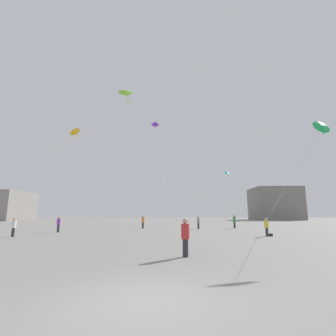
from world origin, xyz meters
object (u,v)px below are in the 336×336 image
(person_in_green, at_px, (234,221))
(kite_cyan_diamond, at_px, (227,173))
(kite_amber_diamond, at_px, (74,132))
(building_centre_hall, at_px, (275,204))
(person_in_purple, at_px, (59,224))
(kite_lime_diamond, at_px, (126,93))
(kite_violet_delta, at_px, (155,128))
(person_in_orange, at_px, (143,221))
(person_in_white, at_px, (14,226))
(person_in_yellow, at_px, (266,226))
(person_in_grey, at_px, (198,222))
(handbag_beside_flyer, at_px, (271,235))
(person_in_red, at_px, (185,235))
(kite_emerald_diamond, at_px, (321,127))

(person_in_green, bearing_deg, kite_cyan_diamond, 167.38)
(kite_amber_diamond, xyz_separation_m, building_centre_hall, (44.19, 68.49, -4.10))
(person_in_purple, xyz_separation_m, kite_amber_diamond, (2.89, -4.30, 8.78))
(kite_lime_diamond, bearing_deg, kite_violet_delta, 89.90)
(person_in_purple, bearing_deg, person_in_orange, 71.63)
(person_in_white, xyz_separation_m, person_in_purple, (1.30, 5.51, 0.04))
(person_in_yellow, relative_size, person_in_grey, 0.95)
(kite_amber_diamond, height_order, handbag_beside_flyer, kite_amber_diamond)
(person_in_orange, height_order, person_in_green, person_in_green)
(person_in_orange, height_order, kite_violet_delta, kite_violet_delta)
(kite_violet_delta, distance_m, handbag_beside_flyer, 22.55)
(person_in_yellow, xyz_separation_m, person_in_purple, (-20.63, 4.15, 0.04))
(handbag_beside_flyer, bearing_deg, person_in_yellow, -164.05)
(building_centre_hall, bearing_deg, person_in_white, -124.76)
(person_in_yellow, height_order, person_in_red, person_in_red)
(person_in_green, height_order, kite_lime_diamond, kite_lime_diamond)
(kite_violet_delta, bearing_deg, person_in_green, 0.88)
(kite_violet_delta, relative_size, building_centre_hall, 0.93)
(person_in_purple, relative_size, building_centre_hall, 0.11)
(person_in_white, height_order, kite_cyan_diamond, kite_cyan_diamond)
(person_in_purple, bearing_deg, person_in_grey, 50.25)
(person_in_red, xyz_separation_m, handbag_beside_flyer, (7.78, 11.15, -0.82))
(person_in_yellow, bearing_deg, kite_violet_delta, 56.84)
(person_in_red, height_order, person_in_purple, person_in_red)
(person_in_grey, bearing_deg, person_in_purple, 84.49)
(kite_lime_diamond, bearing_deg, person_in_grey, 71.30)
(kite_cyan_diamond, distance_m, kite_lime_diamond, 29.79)
(person_in_purple, distance_m, building_centre_hall, 79.74)
(kite_amber_diamond, distance_m, handbag_beside_flyer, 20.47)
(person_in_grey, xyz_separation_m, person_in_purple, (-15.50, -6.68, -0.00))
(person_in_white, height_order, kite_amber_diamond, kite_amber_diamond)
(person_in_yellow, height_order, person_in_green, person_in_green)
(kite_lime_diamond, xyz_separation_m, kite_amber_diamond, (-6.49, 7.10, -0.31))
(kite_cyan_diamond, bearing_deg, person_in_green, -95.36)
(kite_cyan_diamond, bearing_deg, person_in_purple, -143.39)
(person_in_orange, relative_size, kite_emerald_diamond, 0.24)
(person_in_yellow, xyz_separation_m, person_in_grey, (-5.13, 10.83, 0.05))
(kite_violet_delta, height_order, kite_cyan_diamond, kite_violet_delta)
(handbag_beside_flyer, bearing_deg, person_in_orange, 137.26)
(person_in_purple, xyz_separation_m, person_in_green, (20.69, 8.97, 0.09))
(kite_emerald_diamond, distance_m, handbag_beside_flyer, 10.29)
(person_in_grey, xyz_separation_m, kite_lime_diamond, (-6.12, -18.08, 9.09))
(person_in_yellow, bearing_deg, building_centre_hall, -5.24)
(kite_cyan_diamond, relative_size, handbag_beside_flyer, 25.03)
(building_centre_hall, bearing_deg, person_in_red, -113.11)
(person_in_grey, distance_m, kite_amber_diamond, 18.88)
(person_in_orange, bearing_deg, kite_amber_diamond, -1.64)
(person_in_red, bearing_deg, building_centre_hall, -80.85)
(person_in_yellow, bearing_deg, handbag_beside_flyer, -58.14)
(building_centre_hall, height_order, handbag_beside_flyer, building_centre_hall)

